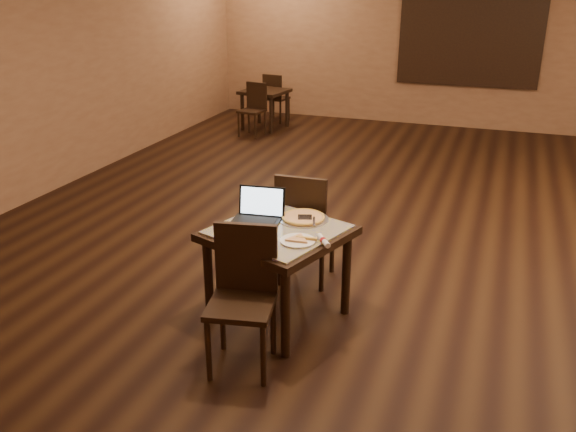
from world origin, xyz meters
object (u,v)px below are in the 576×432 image
at_px(tiled_table, 278,241).
at_px(chair_main_far, 304,223).
at_px(other_table_b_chair_near, 254,106).
at_px(other_table_b_chair_far, 275,95).
at_px(other_table_b, 265,97).
at_px(pizza_pan, 303,219).
at_px(laptop, 259,212).
at_px(chair_main_near, 244,289).

xyz_separation_m(tiled_table, chair_main_far, (0.00, 0.61, -0.09)).
bearing_deg(chair_main_far, other_table_b_chair_near, -64.81).
height_order(chair_main_far, other_table_b_chair_far, chair_main_far).
bearing_deg(chair_main_far, other_table_b, -67.04).
relative_size(tiled_table, pizza_pan, 2.96).
relative_size(pizza_pan, other_table_b_chair_near, 0.46).
height_order(tiled_table, laptop, laptop).
bearing_deg(other_table_b_chair_far, tiled_table, 119.23).
bearing_deg(tiled_table, chair_main_far, 108.43).
bearing_deg(chair_main_near, laptop, 93.08).
bearing_deg(other_table_b, chair_main_near, -61.32).
height_order(pizza_pan, other_table_b, pizza_pan).
distance_m(tiled_table, other_table_b_chair_far, 6.78).
distance_m(chair_main_near, laptop, 0.79).
bearing_deg(pizza_pan, laptop, -157.64).
bearing_deg(laptop, tiled_table, -35.85).
height_order(other_table_b_chair_near, other_table_b_chair_far, same).
distance_m(tiled_table, pizza_pan, 0.29).
bearing_deg(other_table_b_chair_near, laptop, -58.73).
relative_size(tiled_table, other_table_b_chair_far, 1.35).
relative_size(laptop, other_table_b_chair_far, 0.46).
bearing_deg(other_table_b_chair_near, chair_main_far, -54.55).
height_order(chair_main_near, chair_main_far, chair_main_far).
height_order(tiled_table, other_table_b_chair_far, other_table_b_chair_far).
relative_size(chair_main_far, other_table_b_chair_far, 1.17).
height_order(tiled_table, other_table_b_chair_near, other_table_b_chair_near).
relative_size(laptop, other_table_b_chair_near, 0.46).
xyz_separation_m(laptop, other_table_b_chair_far, (-2.27, 6.20, -0.34)).
bearing_deg(other_table_b_chair_far, chair_main_far, 121.32).
bearing_deg(other_table_b, other_table_b_chair_near, -80.95).
xyz_separation_m(chair_main_near, laptop, (-0.18, 0.72, 0.27)).
bearing_deg(laptop, chair_main_near, -83.18).
height_order(chair_main_far, other_table_b, chair_main_far).
relative_size(tiled_table, laptop, 2.95).
bearing_deg(other_table_b, chair_main_far, -56.78).
xyz_separation_m(other_table_b, other_table_b_chair_near, (0.01, -0.50, -0.07)).
bearing_deg(chair_main_near, tiled_table, 77.29).
bearing_deg(pizza_pan, tiled_table, -116.57).
bearing_deg(other_table_b_chair_near, other_table_b, 99.05).
bearing_deg(tiled_table, chair_main_near, -72.80).
bearing_deg(other_table_b, tiled_table, -59.19).
height_order(tiled_table, chair_main_near, chair_main_near).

